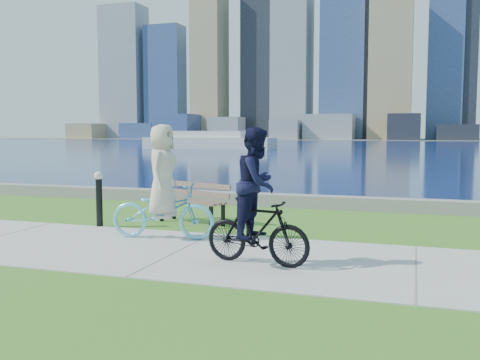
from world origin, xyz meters
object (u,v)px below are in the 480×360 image
object	(u,v)px
cyclist_woman	(163,196)
cyclist_man	(257,207)
park_bench	(194,199)
bollard_lamp	(99,195)

from	to	relation	value
cyclist_woman	cyclist_man	xyz separation A→B (m)	(2.35, -1.40, 0.08)
park_bench	cyclist_woman	bearing A→B (deg)	-65.14
bollard_lamp	cyclist_man	xyz separation A→B (m)	(4.31, -2.20, 0.22)
park_bench	bollard_lamp	xyz separation A→B (m)	(-1.81, -1.14, 0.15)
cyclist_woman	bollard_lamp	bearing A→B (deg)	60.24
park_bench	cyclist_man	distance (m)	4.19
cyclist_woman	park_bench	bearing A→B (deg)	-3.01
bollard_lamp	cyclist_man	distance (m)	4.84
cyclist_man	bollard_lamp	bearing A→B (deg)	71.46
bollard_lamp	cyclist_woman	xyz separation A→B (m)	(1.96, -0.80, 0.14)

